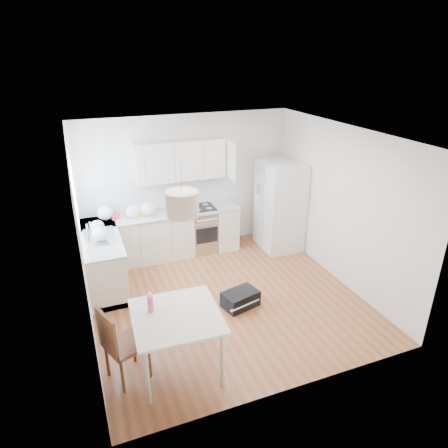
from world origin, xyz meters
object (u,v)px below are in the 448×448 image
refrigerator (281,206)px  gym_bag (240,299)px  dining_chair (126,343)px  dining_table (177,321)px

refrigerator → gym_bag: bearing=-132.9°
dining_chair → gym_bag: 2.13m
refrigerator → dining_table: 3.92m
dining_table → dining_chair: bearing=174.4°
refrigerator → gym_bag: 2.44m
refrigerator → gym_bag: (-1.60, -1.67, -0.76)m
dining_table → dining_chair: (-0.62, 0.09, -0.21)m
dining_table → dining_chair: 0.66m
dining_table → dining_chair: size_ratio=1.06×
dining_chair → refrigerator: bearing=15.1°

